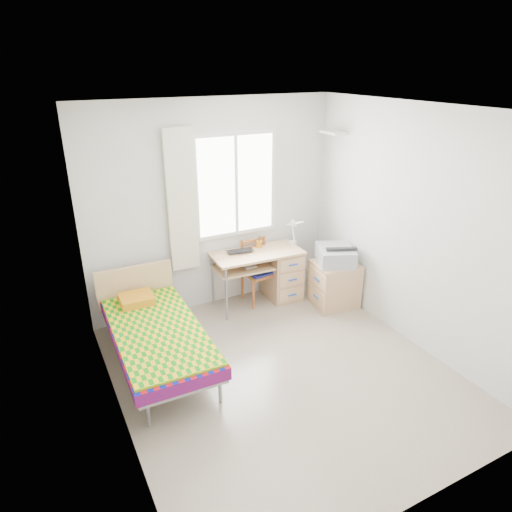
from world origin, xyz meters
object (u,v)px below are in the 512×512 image
(desk, at_px, (277,271))
(chair, at_px, (258,267))
(printer, at_px, (335,255))
(cabinet, at_px, (334,284))
(bed, at_px, (155,331))

(desk, relative_size, chair, 1.39)
(chair, height_order, printer, chair)
(desk, relative_size, cabinet, 1.95)
(chair, xyz_separation_m, cabinet, (0.81, -0.59, -0.18))
(chair, bearing_deg, bed, -162.73)
(bed, bearing_deg, desk, 21.39)
(desk, distance_m, printer, 0.80)
(cabinet, relative_size, printer, 0.96)
(bed, distance_m, cabinet, 2.41)
(chair, bearing_deg, desk, -26.15)
(chair, distance_m, printer, 1.02)
(desk, bearing_deg, bed, -156.92)
(printer, bearing_deg, cabinet, -80.79)
(bed, xyz_separation_m, chair, (1.59, 0.76, 0.09))
(bed, relative_size, desk, 1.57)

